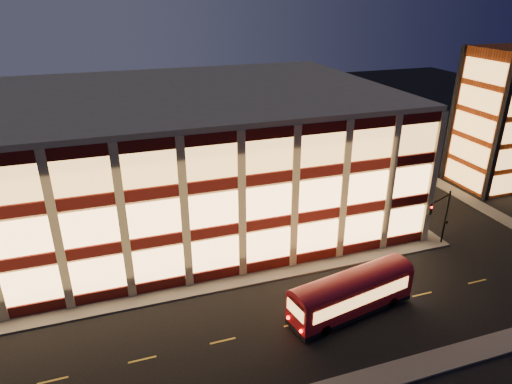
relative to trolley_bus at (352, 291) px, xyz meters
name	(u,v)px	position (x,y,z in m)	size (l,w,h in m)	color
ground	(227,291)	(-8.82, 6.06, -2.05)	(200.00, 200.00, 0.00)	black
sidewalk_office_south	(192,290)	(-11.82, 7.06, -1.98)	(54.00, 2.00, 0.15)	#514F4C
sidewalk_office_east	(358,186)	(14.18, 23.06, -1.98)	(2.00, 30.00, 0.15)	#514F4C
sidewalk_tower_west	(426,176)	(25.18, 23.06, -1.98)	(2.00, 30.00, 0.15)	#514F4C
office_building	(161,156)	(-11.73, 22.97, 5.19)	(50.45, 30.45, 14.50)	tan
stair_tower	(500,120)	(31.14, 18.01, 6.94)	(8.60, 8.60, 18.00)	#8C3814
traffic_signal_far	(441,212)	(13.39, 6.29, 2.06)	(3.79, 1.87, 6.00)	black
trolley_bus	(352,291)	(0.00, 0.00, 0.00)	(11.26, 4.72, 3.71)	maroon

